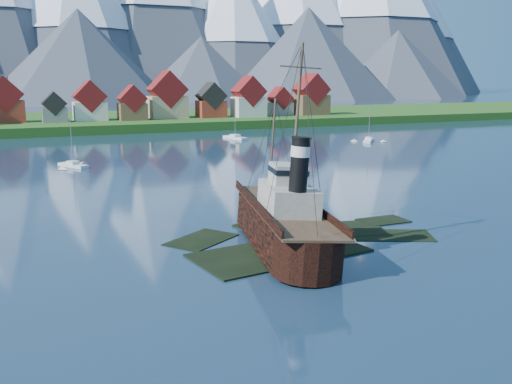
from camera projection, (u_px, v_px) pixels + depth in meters
name	position (u px, v px, depth m)	size (l,w,h in m)	color
ground	(297.00, 245.00, 62.46)	(1400.00, 1400.00, 0.00)	#182F45
shoal	(302.00, 241.00, 65.15)	(31.71, 21.24, 1.14)	black
shore_bank	(91.00, 125.00, 215.55)	(600.00, 80.00, 3.20)	#224E16
seawall	(107.00, 134.00, 181.33)	(600.00, 2.50, 2.00)	#3F3D38
tugboat_wreck	(276.00, 219.00, 62.46)	(6.62, 28.53, 22.60)	black
sailboat_c	(73.00, 166.00, 116.30)	(5.59, 7.80, 10.13)	silver
sailboat_d	(369.00, 141.00, 161.01)	(6.98, 7.47, 11.17)	silver
sailboat_e	(235.00, 138.00, 168.43)	(4.67, 9.98, 11.24)	silver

